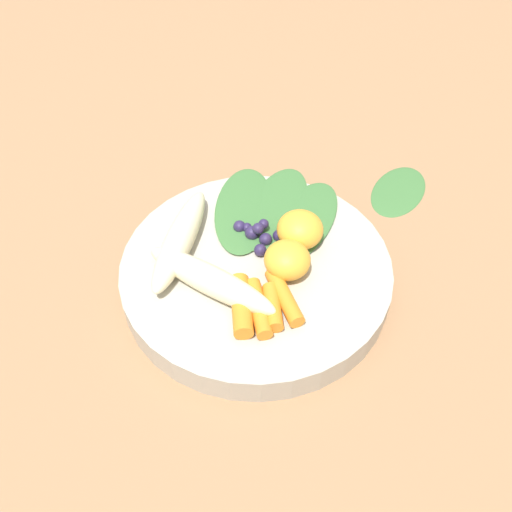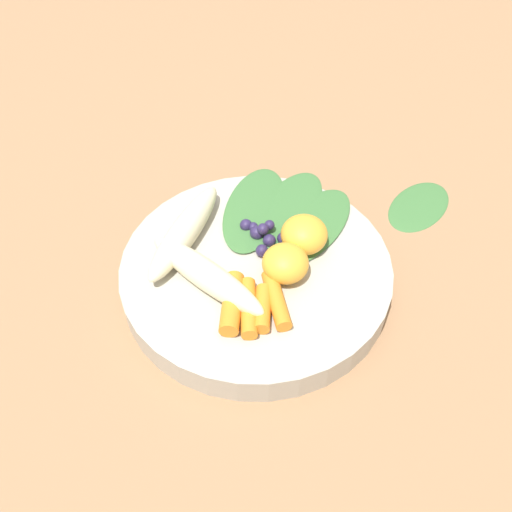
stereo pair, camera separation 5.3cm
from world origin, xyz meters
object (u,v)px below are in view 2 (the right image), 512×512
at_px(bowl, 256,273).
at_px(banana_peeled_left, 206,275).
at_px(banana_peeled_right, 185,231).
at_px(orange_segment_near, 304,234).
at_px(kale_leaf_stray, 419,205).

xyz_separation_m(bowl, banana_peeled_left, (-0.05, 0.03, 0.03)).
distance_m(banana_peeled_right, orange_segment_near, 0.12).
height_order(banana_peeled_right, orange_segment_near, orange_segment_near).
bearing_deg(kale_leaf_stray, banana_peeled_left, 159.89).
bearing_deg(banana_peeled_right, banana_peeled_left, 45.51).
bearing_deg(bowl, kale_leaf_stray, -29.66).
distance_m(bowl, banana_peeled_left, 0.06).
height_order(orange_segment_near, kale_leaf_stray, orange_segment_near).
bearing_deg(banana_peeled_left, kale_leaf_stray, 71.94).
bearing_deg(orange_segment_near, kale_leaf_stray, -27.68).
bearing_deg(kale_leaf_stray, orange_segment_near, 162.04).
xyz_separation_m(banana_peeled_right, kale_leaf_stray, (0.20, -0.19, -0.04)).
bearing_deg(banana_peeled_left, orange_segment_near, 68.50).
relative_size(banana_peeled_right, kale_leaf_stray, 1.40).
height_order(bowl, banana_peeled_right, banana_peeled_right).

